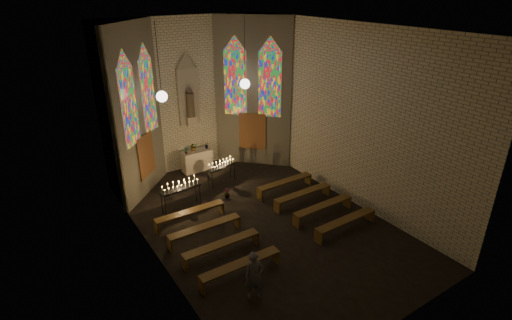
# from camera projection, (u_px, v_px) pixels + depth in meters

# --- Properties ---
(floor) EXTENTS (12.00, 12.00, 0.00)m
(floor) POSITION_uv_depth(u_px,v_px,m) (261.00, 222.00, 15.01)
(floor) COLOR black
(floor) RESTS_ON ground
(room) EXTENTS (8.22, 12.43, 7.00)m
(room) POSITION_uv_depth(u_px,v_px,m) (215.00, 105.00, 16.06)
(room) COLOR beige
(room) RESTS_ON ground
(altar) EXTENTS (1.40, 0.60, 1.00)m
(altar) POSITION_uv_depth(u_px,v_px,m) (197.00, 161.00, 18.96)
(altar) COLOR beige
(altar) RESTS_ON ground
(flower_vase_left) EXTENTS (0.19, 0.14, 0.35)m
(flower_vase_left) POSITION_uv_depth(u_px,v_px,m) (186.00, 150.00, 18.35)
(flower_vase_left) COLOR #4C723F
(flower_vase_left) RESTS_ON altar
(flower_vase_center) EXTENTS (0.45, 0.42, 0.40)m
(flower_vase_center) POSITION_uv_depth(u_px,v_px,m) (193.00, 147.00, 18.70)
(flower_vase_center) COLOR #4C723F
(flower_vase_center) RESTS_ON altar
(flower_vase_right) EXTENTS (0.24, 0.22, 0.35)m
(flower_vase_right) POSITION_uv_depth(u_px,v_px,m) (207.00, 145.00, 18.95)
(flower_vase_right) COLOR #4C723F
(flower_vase_right) RESTS_ON altar
(aisle_flower_pot) EXTENTS (0.28, 0.28, 0.41)m
(aisle_flower_pot) POSITION_uv_depth(u_px,v_px,m) (227.00, 193.00, 16.64)
(aisle_flower_pot) COLOR #4C723F
(aisle_flower_pot) RESTS_ON ground
(votive_stand_left) EXTENTS (1.65, 0.54, 1.19)m
(votive_stand_left) POSITION_uv_depth(u_px,v_px,m) (180.00, 187.00, 15.43)
(votive_stand_left) COLOR black
(votive_stand_left) RESTS_ON ground
(votive_stand_right) EXTENTS (1.46, 0.66, 1.04)m
(votive_stand_right) POSITION_uv_depth(u_px,v_px,m) (221.00, 165.00, 17.54)
(votive_stand_right) COLOR black
(votive_stand_right) RESTS_ON ground
(pew_left_0) EXTENTS (2.68, 0.40, 0.51)m
(pew_left_0) POSITION_uv_depth(u_px,v_px,m) (190.00, 213.00, 14.82)
(pew_left_0) COLOR #4F3716
(pew_left_0) RESTS_ON ground
(pew_right_0) EXTENTS (2.68, 0.40, 0.51)m
(pew_right_0) POSITION_uv_depth(u_px,v_px,m) (285.00, 183.00, 17.04)
(pew_right_0) COLOR #4F3716
(pew_right_0) RESTS_ON ground
(pew_left_1) EXTENTS (2.68, 0.40, 0.51)m
(pew_left_1) POSITION_uv_depth(u_px,v_px,m) (205.00, 228.00, 13.90)
(pew_left_1) COLOR #4F3716
(pew_left_1) RESTS_ON ground
(pew_right_1) EXTENTS (2.68, 0.40, 0.51)m
(pew_right_1) POSITION_uv_depth(u_px,v_px,m) (303.00, 194.00, 16.12)
(pew_right_1) COLOR #4F3716
(pew_right_1) RESTS_ON ground
(pew_left_2) EXTENTS (2.68, 0.40, 0.51)m
(pew_left_2) POSITION_uv_depth(u_px,v_px,m) (221.00, 245.00, 12.99)
(pew_left_2) COLOR #4F3716
(pew_left_2) RESTS_ON ground
(pew_right_2) EXTENTS (2.68, 0.40, 0.51)m
(pew_right_2) POSITION_uv_depth(u_px,v_px,m) (323.00, 207.00, 15.21)
(pew_right_2) COLOR #4F3716
(pew_right_2) RESTS_ON ground
(pew_left_3) EXTENTS (2.68, 0.40, 0.51)m
(pew_left_3) POSITION_uv_depth(u_px,v_px,m) (241.00, 265.00, 12.07)
(pew_left_3) COLOR #4F3716
(pew_left_3) RESTS_ON ground
(pew_right_3) EXTENTS (2.68, 0.40, 0.51)m
(pew_right_3) POSITION_uv_depth(u_px,v_px,m) (346.00, 221.00, 14.29)
(pew_right_3) COLOR #4F3716
(pew_right_3) RESTS_ON ground
(visitor) EXTENTS (0.64, 0.54, 1.48)m
(visitor) POSITION_uv_depth(u_px,v_px,m) (254.00, 276.00, 11.17)
(visitor) COLOR #4D4D58
(visitor) RESTS_ON ground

